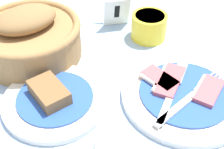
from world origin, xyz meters
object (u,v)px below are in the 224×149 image
at_px(sugar_cup, 149,25).
at_px(bread_basket, 29,36).
at_px(number_card, 116,10).
at_px(bread_plate, 54,99).
at_px(breakfast_plate, 184,94).

bearing_deg(sugar_cup, bread_basket, 176.83).
height_order(sugar_cup, number_card, number_card).
bearing_deg(bread_plate, sugar_cup, 30.42).
height_order(breakfast_plate, sugar_cup, sugar_cup).
bearing_deg(bread_plate, breakfast_plate, -14.29).
bearing_deg(breakfast_plate, sugar_cup, 85.99).
xyz_separation_m(bread_plate, number_card, (0.19, 0.22, 0.03)).
relative_size(breakfast_plate, bread_plate, 1.22).
height_order(bread_basket, number_card, bread_basket).
bearing_deg(bread_basket, bread_plate, -82.74).
distance_m(breakfast_plate, bread_basket, 0.33).
height_order(breakfast_plate, bread_plate, bread_plate).
xyz_separation_m(breakfast_plate, bread_basket, (-0.25, 0.21, 0.04)).
height_order(bread_plate, bread_basket, bread_basket).
distance_m(sugar_cup, number_card, 0.09).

